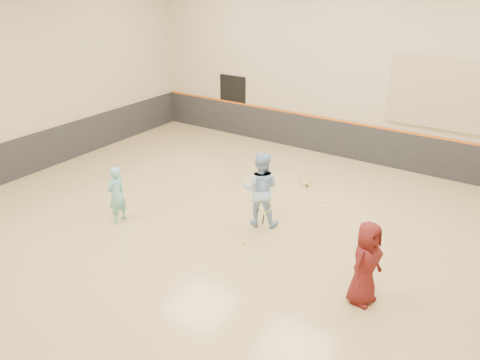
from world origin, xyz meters
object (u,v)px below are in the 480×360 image
Objects in this scene: girl at (116,195)px; young_man at (366,263)px; spare_racket at (305,180)px; instructor at (261,189)px.

young_man is (6.08, 0.36, 0.11)m from girl.
young_man is 2.17× the size of spare_racket.
young_man is (3.11, -1.46, -0.10)m from instructor.
spare_racket is at bearing -108.58° from instructor.
instructor is 3.44m from young_man.
instructor is 1.12× the size of young_man.
girl reaches higher than spare_racket.
instructor is at bearing 120.02° from girl.
girl is 6.10m from young_man.
spare_racket is at bearing 49.18° from young_man.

